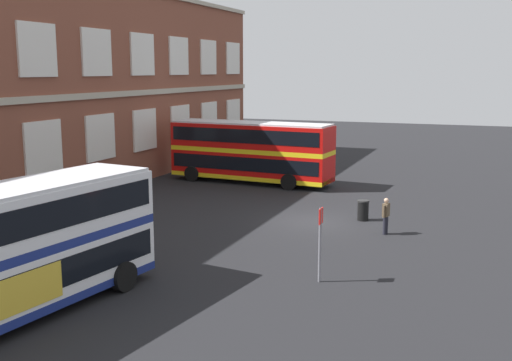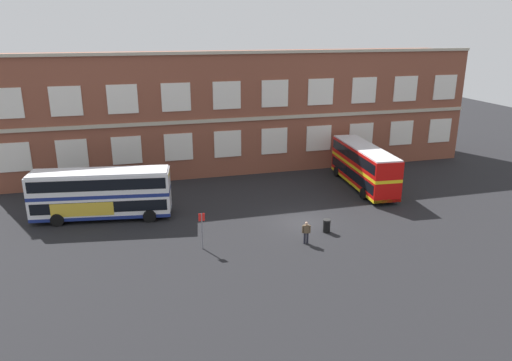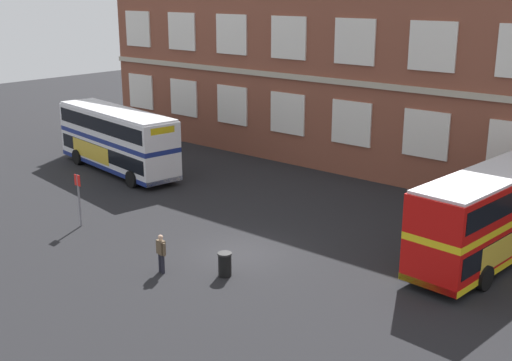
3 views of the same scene
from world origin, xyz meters
The scene contains 7 objects.
ground_plane centered at (0.00, 2.00, 0.00)m, with size 120.00×120.00×0.00m, color black.
brick_terminal_building centered at (-0.59, 17.98, 6.25)m, with size 50.51×8.19×12.78m.
double_decker_near centered at (-15.46, 5.27, 2.15)m, with size 11.26×4.16×4.07m.
double_decker_middle centered at (8.86, 6.97, 2.15)m, with size 3.51×11.17×4.07m.
waiting_passenger centered at (-1.15, -3.67, 0.93)m, with size 0.64×0.31×1.70m.
bus_stand_flag centered at (-8.53, -2.55, 1.64)m, with size 0.44×0.10×2.70m.
station_litter_bin centered at (1.11, -2.17, 0.52)m, with size 0.60×0.60×1.03m.
Camera 1 is at (-28.90, -8.00, 7.47)m, focal length 43.06 mm.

